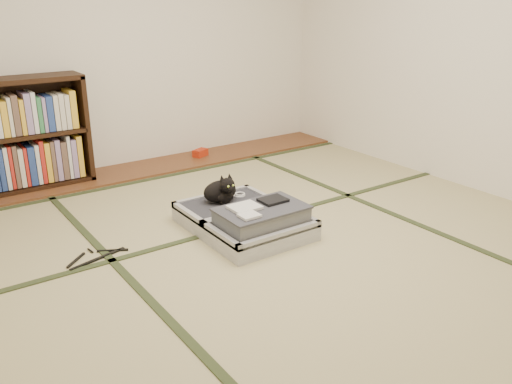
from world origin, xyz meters
TOP-DOWN VIEW (x-y plane):
  - floor at (0.00, 0.00)m, footprint 4.50×4.50m
  - wood_strip at (0.00, 2.00)m, footprint 4.00×0.50m
  - red_item at (0.54, 2.03)m, footprint 0.17×0.14m
  - room_shell at (0.00, 0.00)m, footprint 4.50×4.50m
  - tatami_borders at (0.00, 0.49)m, footprint 4.00×4.50m
  - suitcase at (-0.07, 0.29)m, footprint 0.66×0.88m
  - cat at (-0.09, 0.59)m, footprint 0.29×0.30m
  - cable_coil at (0.09, 0.63)m, footprint 0.09×0.09m
  - hanger at (-1.06, 0.50)m, footprint 0.40×0.23m

SIDE VIEW (x-z plane):
  - floor at x=0.00m, z-range 0.00..0.00m
  - tatami_borders at x=0.00m, z-range 0.00..0.01m
  - hanger at x=-1.06m, z-range 0.00..0.01m
  - wood_strip at x=0.00m, z-range 0.00..0.02m
  - red_item at x=0.54m, z-range 0.02..0.09m
  - suitcase at x=-0.07m, z-range -0.04..0.22m
  - cable_coil at x=0.09m, z-range 0.13..0.15m
  - cat at x=-0.09m, z-range 0.10..0.33m
  - room_shell at x=0.00m, z-range -0.79..3.71m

